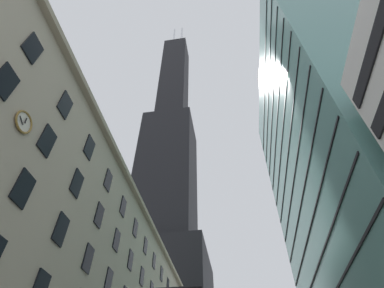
# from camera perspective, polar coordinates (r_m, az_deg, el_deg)

# --- Properties ---
(dark_skyscraper) EXTENTS (28.14, 28.14, 198.65)m
(dark_skyscraper) POSITION_cam_1_polar(r_m,az_deg,el_deg) (101.96, -5.31, -12.14)
(dark_skyscraper) COLOR black
(dark_skyscraper) RESTS_ON ground
(glass_office_midrise) EXTENTS (18.62, 38.37, 58.97)m
(glass_office_midrise) POSITION_cam_1_polar(r_m,az_deg,el_deg) (48.91, 29.35, -3.75)
(glass_office_midrise) COLOR slate
(glass_office_midrise) RESTS_ON ground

